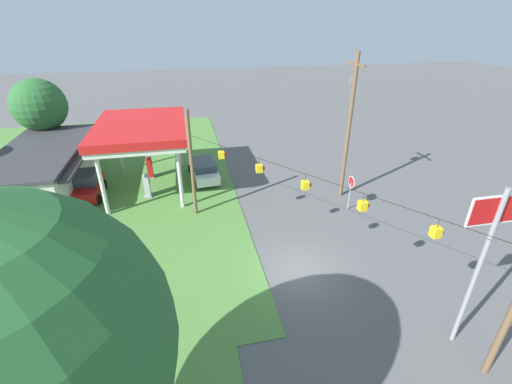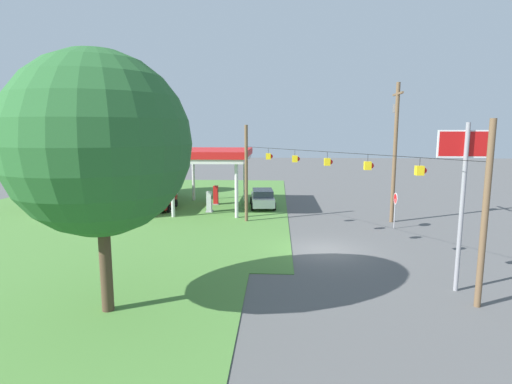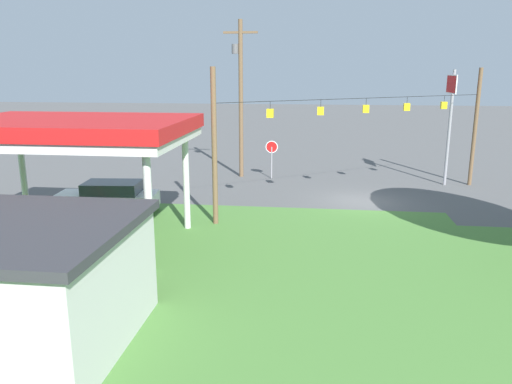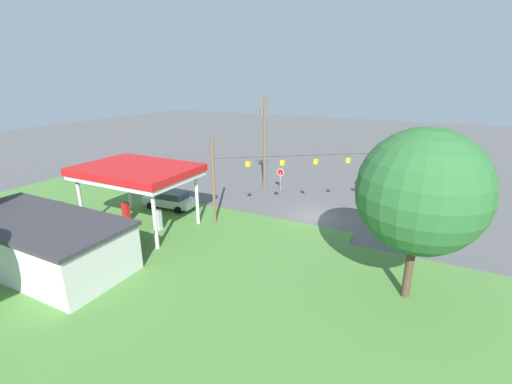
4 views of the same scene
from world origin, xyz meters
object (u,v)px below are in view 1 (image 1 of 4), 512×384
object	(u,v)px
gas_station_store	(45,169)
stop_sign_overhead	(488,239)
utility_pole_main	(349,121)
tree_west_verge	(4,357)
fuel_pump_near	(147,187)
car_at_pumps_front	(204,169)
car_at_pumps_rear	(87,185)
tree_far_back	(39,106)
gas_station_canopy	(141,130)
fuel_pump_far	(150,168)
stop_sign_roadside	(351,186)

from	to	relation	value
gas_station_store	stop_sign_overhead	xyz separation A→B (m)	(-18.66, -20.71, 3.35)
utility_pole_main	tree_west_verge	xyz separation A→B (m)	(-15.74, 14.75, 0.56)
fuel_pump_near	car_at_pumps_front	world-z (taller)	fuel_pump_near
stop_sign_overhead	car_at_pumps_rear	bearing A→B (deg)	46.40
car_at_pumps_rear	stop_sign_overhead	bearing A→B (deg)	45.33
tree_west_verge	tree_far_back	size ratio (longest dim) A/B	1.27
stop_sign_overhead	tree_far_back	bearing A→B (deg)	41.78
gas_station_canopy	car_at_pumps_rear	xyz separation A→B (m)	(-0.78, 4.31, -3.68)
gas_station_store	tree_west_verge	bearing A→B (deg)	-162.21
fuel_pump_far	car_at_pumps_rear	distance (m)	5.00
gas_station_canopy	fuel_pump_near	size ratio (longest dim) A/B	5.19
stop_sign_overhead	gas_station_store	bearing A→B (deg)	47.98
tree_far_back	gas_station_store	bearing A→B (deg)	-167.16
utility_pole_main	stop_sign_overhead	bearing A→B (deg)	175.96
fuel_pump_far	gas_station_canopy	bearing A→B (deg)	179.95
fuel_pump_far	stop_sign_roadside	bearing A→B (deg)	-121.28
gas_station_canopy	stop_sign_overhead	distance (m)	21.87
fuel_pump_far	tree_far_back	size ratio (longest dim) A/B	0.24
gas_station_canopy	tree_far_back	distance (m)	11.52
gas_station_store	car_at_pumps_front	xyz separation A→B (m)	(-0.59, -11.85, -0.80)
gas_station_canopy	tree_far_back	xyz separation A→B (m)	(7.28, 8.91, 0.55)
fuel_pump_near	car_at_pumps_rear	distance (m)	4.42
tree_far_back	stop_sign_roadside	bearing A→B (deg)	-121.51
car_at_pumps_front	car_at_pumps_rear	xyz separation A→B (m)	(-1.40, 8.63, 0.08)
gas_station_store	stop_sign_overhead	world-z (taller)	stop_sign_overhead
gas_station_canopy	car_at_pumps_front	distance (m)	5.76
gas_station_store	fuel_pump_far	world-z (taller)	gas_station_store
fuel_pump_far	tree_west_verge	bearing A→B (deg)	178.30
fuel_pump_far	stop_sign_overhead	size ratio (longest dim) A/B	0.25
car_at_pumps_front	stop_sign_overhead	xyz separation A→B (m)	(-18.07, -8.86, 4.14)
utility_pole_main	stop_sign_roadside	bearing A→B (deg)	169.52
fuel_pump_near	utility_pole_main	world-z (taller)	utility_pole_main
car_at_pumps_rear	utility_pole_main	bearing A→B (deg)	77.61
fuel_pump_far	car_at_pumps_front	size ratio (longest dim) A/B	0.35
fuel_pump_near	stop_sign_overhead	xyz separation A→B (m)	(-15.70, -13.18, 4.17)
gas_station_canopy	fuel_pump_far	distance (m)	4.16
utility_pole_main	tree_west_verge	bearing A→B (deg)	136.86
car_at_pumps_rear	car_at_pumps_front	bearing A→B (deg)	98.18
utility_pole_main	tree_west_verge	distance (m)	21.58
car_at_pumps_front	utility_pole_main	distance (m)	12.01
gas_station_store	stop_sign_roadside	distance (m)	22.62
gas_station_store	utility_pole_main	xyz separation A→B (m)	(-5.68, -21.62, 3.97)
fuel_pump_near	tree_west_verge	bearing A→B (deg)	177.98
tree_far_back	fuel_pump_near	bearing A→B (deg)	-135.35
fuel_pump_far	gas_station_store	bearing A→B (deg)	93.96
car_at_pumps_rear	stop_sign_roadside	world-z (taller)	stop_sign_roadside
stop_sign_roadside	gas_station_store	bearing A→B (deg)	-110.18
tree_west_verge	stop_sign_overhead	bearing A→B (deg)	-78.71
fuel_pump_near	stop_sign_overhead	distance (m)	20.92
fuel_pump_near	car_at_pumps_rear	xyz separation A→B (m)	(0.96, 4.31, 0.11)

